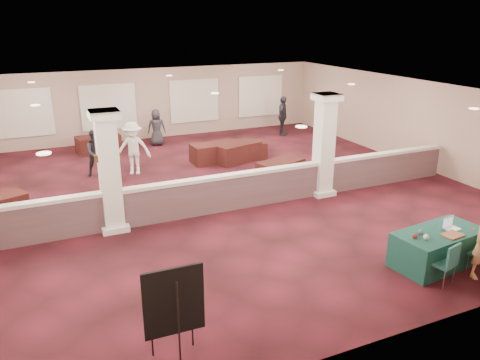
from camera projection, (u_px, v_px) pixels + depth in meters
name	position (u px, v px, depth m)	size (l,w,h in m)	color
ground	(217.00, 192.00, 15.10)	(16.00, 16.00, 0.00)	#46111B
wall_back	(153.00, 104.00, 21.48)	(16.00, 0.04, 3.20)	gray
wall_front	(392.00, 258.00, 7.67)	(16.00, 0.04, 3.20)	gray
wall_right	(413.00, 122.00, 17.65)	(0.04, 16.00, 3.20)	gray
ceiling	(215.00, 93.00, 14.05)	(16.00, 16.00, 0.02)	white
partition_wall	(235.00, 191.00, 13.62)	(15.60, 0.28, 1.10)	#513638
column_left	(109.00, 171.00, 11.92)	(0.72, 0.72, 3.20)	silver
column_right	(324.00, 144.00, 14.42)	(0.72, 0.72, 3.20)	silver
sconce_left	(96.00, 159.00, 11.69)	(0.12, 0.12, 0.18)	brown
sconce_right	(119.00, 156.00, 11.91)	(0.12, 0.12, 0.18)	brown
near_table	(437.00, 248.00, 10.59)	(2.10, 1.05, 0.81)	#0E3333
conf_chair_side	(446.00, 260.00, 9.71)	(0.58, 0.58, 0.95)	#1D5355
easel_board	(174.00, 303.00, 7.39)	(0.99, 0.51, 1.69)	black
far_table_front_center	(237.00, 152.00, 18.25)	(1.82, 0.91, 0.74)	black
far_table_front_right	(280.00, 170.00, 16.21)	(1.66, 0.83, 0.67)	black
far_table_back_left	(98.00, 144.00, 19.53)	(1.73, 0.87, 0.70)	black
far_table_back_center	(215.00, 153.00, 18.19)	(1.81, 0.90, 0.73)	black
far_table_back_right	(246.00, 150.00, 18.71)	(1.66, 0.83, 0.67)	black
attendee_a	(97.00, 153.00, 16.47)	(0.79, 0.44, 1.65)	black
attendee_b	(133.00, 148.00, 16.61)	(1.21, 0.56, 1.89)	beige
attendee_c	(283.00, 116.00, 22.17)	(1.09, 0.52, 1.86)	black
attendee_d	(157.00, 127.00, 20.44)	(0.78, 0.42, 1.59)	black
laptop_base	(452.00, 229.00, 10.57)	(0.37, 0.25, 0.02)	#B9B8BD
laptop_screen	(448.00, 221.00, 10.63)	(0.37, 0.01, 0.24)	#B9B8BD
screen_glow	(448.00, 222.00, 10.63)	(0.33, 0.00, 0.21)	silver
knitting	(452.00, 235.00, 10.25)	(0.44, 0.33, 0.03)	#B3591C
yarn_cream	(426.00, 237.00, 10.06)	(0.12, 0.12, 0.12)	beige
yarn_red	(415.00, 236.00, 10.11)	(0.11, 0.11, 0.11)	maroon
yarn_grey	(420.00, 232.00, 10.31)	(0.12, 0.12, 0.12)	#515156
scissors	(473.00, 229.00, 10.55)	(0.13, 0.03, 0.01)	red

